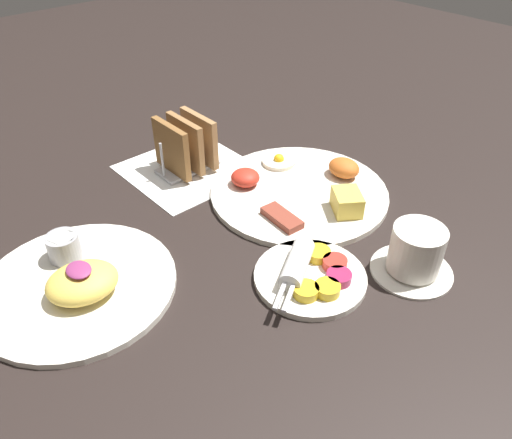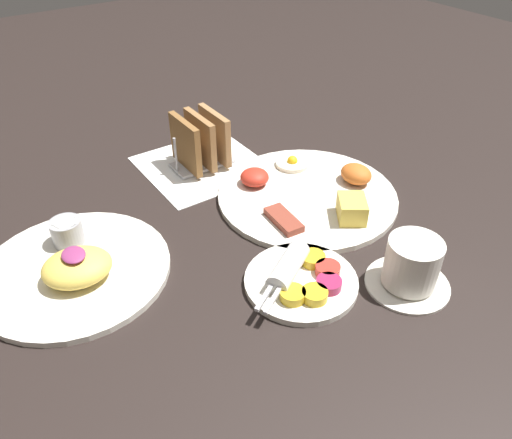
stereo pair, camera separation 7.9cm
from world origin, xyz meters
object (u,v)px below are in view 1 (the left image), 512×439
object	(u,v)px
plate_condiments	(310,274)
coffee_cup	(415,253)
toast_rack	(186,146)
plate_breakfast	(301,189)
plate_foreground	(78,281)

from	to	relation	value
plate_condiments	coffee_cup	distance (m)	0.15
plate_condiments	toast_rack	distance (m)	0.38
plate_breakfast	plate_foreground	size ratio (longest dim) A/B	1.15
coffee_cup	toast_rack	bearing A→B (deg)	-170.67
plate_breakfast	coffee_cup	size ratio (longest dim) A/B	2.65
plate_breakfast	plate_foreground	xyz separation A→B (m)	(-0.04, -0.41, 0.00)
plate_breakfast	plate_condiments	bearing A→B (deg)	-42.63
toast_rack	coffee_cup	distance (m)	0.46
toast_rack	plate_breakfast	bearing A→B (deg)	26.42
plate_condiments	plate_foreground	distance (m)	0.33
plate_foreground	toast_rack	distance (m)	0.35
toast_rack	coffee_cup	size ratio (longest dim) A/B	0.97
plate_condiments	toast_rack	world-z (taller)	toast_rack
toast_rack	plate_condiments	bearing A→B (deg)	-7.57
plate_foreground	toast_rack	xyz separation A→B (m)	(-0.16, 0.31, 0.04)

